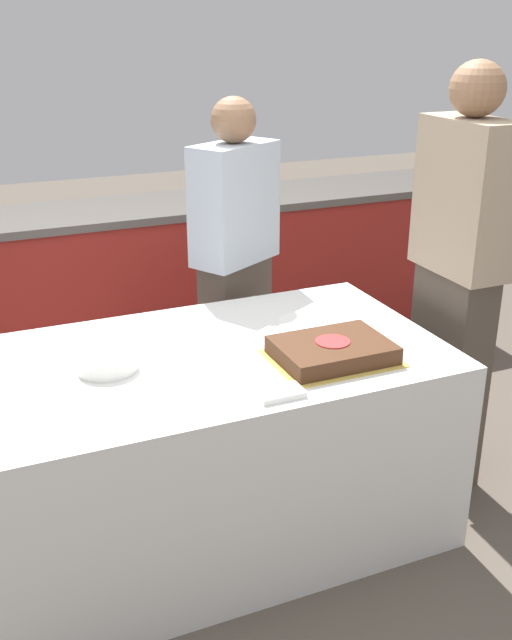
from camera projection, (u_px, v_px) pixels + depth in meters
name	position (u px, v px, depth m)	size (l,w,h in m)	color
ground_plane	(209.00, 528.00, 2.91)	(14.00, 14.00, 0.00)	brown
back_counter	(110.00, 292.00, 4.05)	(4.40, 0.58, 0.92)	maroon
dining_table	(207.00, 446.00, 2.77)	(1.69, 0.95, 0.74)	white
cake	(332.00, 351.00, 2.58)	(0.43, 0.33, 0.07)	gold
plate_stack	(107.00, 362.00, 2.50)	(0.20, 0.20, 0.05)	white
side_plate_near_cake	(306.00, 322.00, 2.90)	(0.22, 0.22, 0.00)	white
utensil_pile	(280.00, 393.00, 2.34)	(0.15, 0.09, 0.02)	white
person_cutting_cake	(235.00, 270.00, 3.34)	(0.45, 0.37, 1.54)	#4C4238
person_seated_right	(457.00, 278.00, 2.96)	(0.21, 0.41, 1.71)	#4C4238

